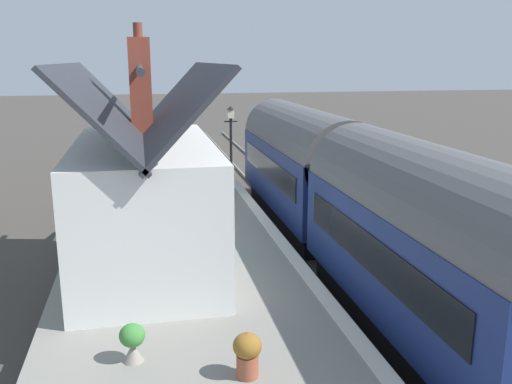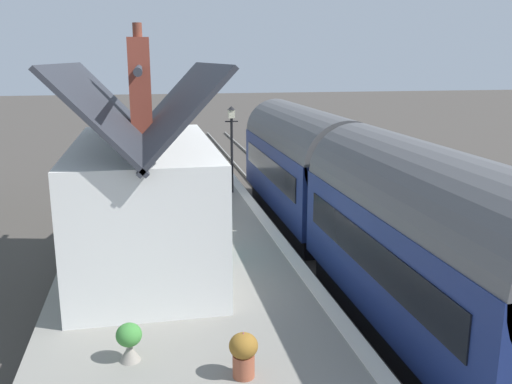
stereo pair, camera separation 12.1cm
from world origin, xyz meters
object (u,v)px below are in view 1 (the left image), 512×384
(station_building, at_px, (146,197))
(lamp_post_platform, at_px, (231,132))
(bench_mid_platform, at_px, (197,191))
(train, at_px, (347,192))
(planter_corner_building, at_px, (133,342))
(planter_edge_near, at_px, (247,353))
(bench_near_building, at_px, (189,175))
(bench_platform_end, at_px, (181,150))
(planter_edge_far, at_px, (220,191))
(planter_by_door, at_px, (220,196))

(station_building, relative_size, lamp_post_platform, 2.22)
(bench_mid_platform, bearing_deg, train, -138.16)
(station_building, relative_size, planter_corner_building, 10.76)
(bench_mid_platform, height_order, planter_edge_near, bench_mid_platform)
(bench_near_building, height_order, planter_corner_building, bench_near_building)
(bench_platform_end, height_order, lamp_post_platform, lamp_post_platform)
(bench_mid_platform, distance_m, lamp_post_platform, 2.81)
(planter_edge_far, xyz_separation_m, planter_edge_near, (-11.91, 1.28, 0.17))
(bench_mid_platform, bearing_deg, planter_edge_far, -57.85)
(planter_corner_building, relative_size, planter_edge_near, 0.84)
(station_building, height_order, planter_by_door, station_building)
(bench_near_building, distance_m, planter_edge_far, 2.49)
(planter_corner_building, xyz_separation_m, lamp_post_platform, (11.90, -3.69, 2.00))
(bench_platform_end, distance_m, planter_edge_near, 20.53)
(train, bearing_deg, station_building, 101.18)
(planter_edge_far, bearing_deg, bench_mid_platform, 122.15)
(planter_edge_far, bearing_deg, train, -148.64)
(train, bearing_deg, lamp_post_platform, 23.06)
(station_building, relative_size, bench_platform_end, 5.28)
(planter_edge_near, bearing_deg, bench_near_building, -1.29)
(station_building, height_order, bench_platform_end, station_building)
(planter_by_door, relative_size, planter_edge_far, 0.81)
(bench_near_building, bearing_deg, planter_corner_building, 170.76)
(planter_corner_building, relative_size, lamp_post_platform, 0.21)
(planter_corner_building, bearing_deg, planter_by_door, -16.67)
(planter_corner_building, height_order, lamp_post_platform, lamp_post_platform)
(station_building, relative_size, bench_near_building, 5.28)
(bench_mid_platform, height_order, planter_by_door, bench_mid_platform)
(train, xyz_separation_m, planter_edge_far, (5.03, 3.07, -1.02))
(bench_near_building, distance_m, planter_edge_near, 14.21)
(planter_edge_far, bearing_deg, bench_platform_end, 5.37)
(planter_by_door, height_order, planter_edge_near, planter_edge_near)
(planter_by_door, height_order, planter_corner_building, planter_by_door)
(lamp_post_platform, bearing_deg, planter_by_door, 160.16)
(planter_edge_near, xyz_separation_m, lamp_post_platform, (12.77, -1.84, 1.94))
(bench_mid_platform, relative_size, planter_corner_building, 2.02)
(planter_edge_far, relative_size, lamp_post_platform, 0.26)
(planter_edge_far, xyz_separation_m, planter_corner_building, (-11.03, 3.13, 0.11))
(planter_by_door, bearing_deg, lamp_post_platform, -19.84)
(station_building, height_order, planter_corner_building, station_building)
(train, distance_m, bench_near_building, 8.40)
(bench_near_building, bearing_deg, planter_by_door, -166.93)
(planter_edge_near, bearing_deg, train, -32.28)
(train, xyz_separation_m, planter_by_door, (3.90, 3.23, -0.90))
(bench_near_building, bearing_deg, planter_edge_near, 178.71)
(bench_near_building, xyz_separation_m, planter_by_door, (-3.43, -0.80, -0.10))
(train, height_order, planter_edge_near, train)
(bench_mid_platform, xyz_separation_m, lamp_post_platform, (1.44, -1.48, 1.90))
(station_building, height_order, planter_edge_near, station_building)
(bench_mid_platform, relative_size, planter_edge_near, 1.71)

